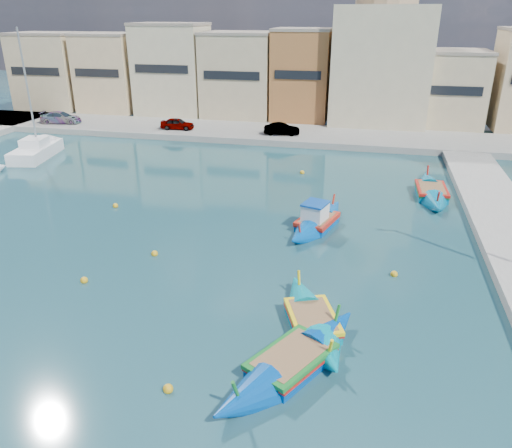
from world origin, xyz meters
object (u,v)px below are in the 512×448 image
(church_block, at_px, (382,47))
(luzzu_cyan_south, at_px, (312,322))
(yacht_north, at_px, (45,147))
(luzzu_blue_south, at_px, (291,363))
(luzzu_cyan_mid, at_px, (431,193))
(luzzu_blue_cabin, at_px, (317,222))

(church_block, height_order, luzzu_cyan_south, church_block)
(church_block, bearing_deg, yacht_north, -147.63)
(church_block, bearing_deg, luzzu_blue_south, -93.20)
(luzzu_cyan_mid, bearing_deg, luzzu_cyan_south, -109.20)
(luzzu_blue_cabin, bearing_deg, yacht_north, 156.09)
(luzzu_cyan_south, height_order, yacht_north, yacht_north)
(church_block, distance_m, luzzu_blue_south, 44.42)
(luzzu_blue_cabin, relative_size, luzzu_cyan_mid, 0.91)
(luzzu_cyan_mid, relative_size, luzzu_blue_south, 1.03)
(luzzu_blue_cabin, xyz_separation_m, luzzu_blue_south, (0.62, -13.16, -0.07))
(church_block, xyz_separation_m, luzzu_blue_south, (-2.44, -43.60, -8.16))
(church_block, relative_size, luzzu_cyan_mid, 2.31)
(luzzu_cyan_mid, xyz_separation_m, luzzu_blue_south, (-6.56, -20.41, -0.01))
(church_block, xyz_separation_m, luzzu_blue_cabin, (-3.06, -30.43, -8.09))
(church_block, distance_m, yacht_north, 35.83)
(church_block, relative_size, luzzu_blue_cabin, 2.55)
(church_block, xyz_separation_m, yacht_north, (-29.51, -18.71, -7.95))
(luzzu_blue_cabin, bearing_deg, luzzu_cyan_mid, 45.25)
(church_block, xyz_separation_m, luzzu_cyan_south, (-2.03, -40.84, -8.17))
(luzzu_blue_south, height_order, yacht_north, yacht_north)
(luzzu_blue_south, relative_size, yacht_north, 0.68)
(church_block, xyz_separation_m, luzzu_cyan_mid, (4.12, -23.19, -8.15))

